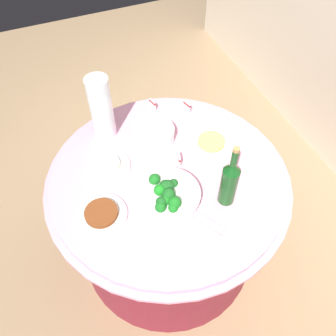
# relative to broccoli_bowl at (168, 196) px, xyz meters

# --- Properties ---
(ground_plane) EXTENTS (6.00, 6.00, 0.00)m
(ground_plane) POSITION_rel_broccoli_bowl_xyz_m (-0.14, 0.06, -0.78)
(ground_plane) COLOR #9E7F5B
(buffet_table) EXTENTS (1.16, 1.16, 0.74)m
(buffet_table) POSITION_rel_broccoli_bowl_xyz_m (-0.14, 0.06, -0.41)
(buffet_table) COLOR maroon
(buffet_table) RESTS_ON ground_plane
(broccoli_bowl) EXTENTS (0.28, 0.28, 0.11)m
(broccoli_bowl) POSITION_rel_broccoli_bowl_xyz_m (0.00, 0.00, 0.00)
(broccoli_bowl) COLOR white
(broccoli_bowl) RESTS_ON buffet_table
(plate_stack) EXTENTS (0.21, 0.21, 0.07)m
(plate_stack) POSITION_rel_broccoli_bowl_xyz_m (-0.38, 0.08, -0.01)
(plate_stack) COLOR white
(plate_stack) RESTS_ON buffet_table
(wine_bottle) EXTENTS (0.07, 0.07, 0.34)m
(wine_bottle) POSITION_rel_broccoli_bowl_xyz_m (0.09, 0.24, 0.09)
(wine_bottle) COLOR #134919
(wine_bottle) RESTS_ON buffet_table
(decorative_fruit_vase) EXTENTS (0.11, 0.11, 0.34)m
(decorative_fruit_vase) POSITION_rel_broccoli_bowl_xyz_m (-0.51, -0.13, 0.11)
(decorative_fruit_vase) COLOR silver
(decorative_fruit_vase) RESTS_ON buffet_table
(serving_tongs) EXTENTS (0.16, 0.12, 0.01)m
(serving_tongs) POSITION_rel_broccoli_bowl_xyz_m (0.18, 0.11, -0.04)
(serving_tongs) COLOR silver
(serving_tongs) RESTS_ON buffet_table
(food_plate_rice) EXTENTS (0.22, 0.22, 0.04)m
(food_plate_rice) POSITION_rel_broccoli_bowl_xyz_m (-0.28, -0.19, -0.03)
(food_plate_rice) COLOR white
(food_plate_rice) RESTS_ON buffet_table
(food_plate_stir_fry) EXTENTS (0.22, 0.22, 0.03)m
(food_plate_stir_fry) POSITION_rel_broccoli_bowl_xyz_m (-0.04, -0.29, -0.03)
(food_plate_stir_fry) COLOR white
(food_plate_stir_fry) RESTS_ON buffet_table
(food_plate_noodles) EXTENTS (0.22, 0.22, 0.03)m
(food_plate_noodles) POSITION_rel_broccoli_bowl_xyz_m (-0.23, 0.33, -0.03)
(food_plate_noodles) COLOR white
(food_plate_noodles) RESTS_ON buffet_table
(label_placard_front) EXTENTS (0.05, 0.02, 0.05)m
(label_placard_front) POSITION_rel_broccoli_bowl_xyz_m (-0.50, 0.32, -0.01)
(label_placard_front) COLOR white
(label_placard_front) RESTS_ON buffet_table
(label_placard_mid) EXTENTS (0.05, 0.02, 0.05)m
(label_placard_mid) POSITION_rel_broccoli_bowl_xyz_m (-0.59, 0.16, -0.01)
(label_placard_mid) COLOR white
(label_placard_mid) RESTS_ON buffet_table
(label_placard_rear) EXTENTS (0.05, 0.02, 0.05)m
(label_placard_rear) POSITION_rel_broccoli_bowl_xyz_m (-0.18, 0.13, -0.01)
(label_placard_rear) COLOR white
(label_placard_rear) RESTS_ON buffet_table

